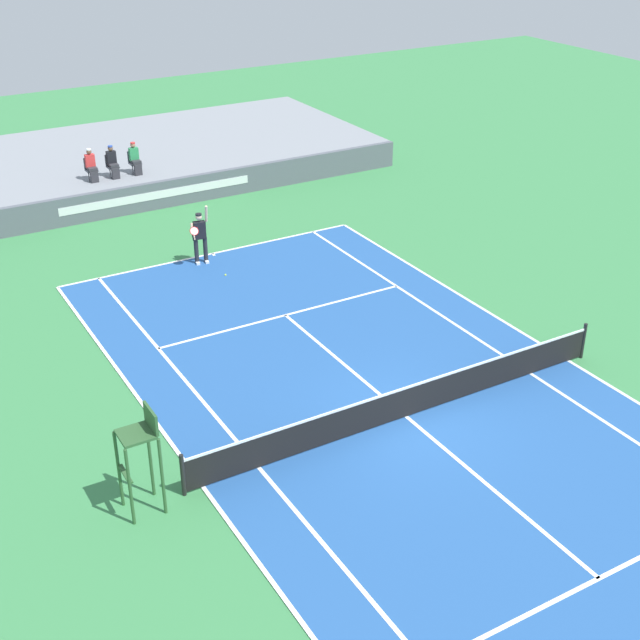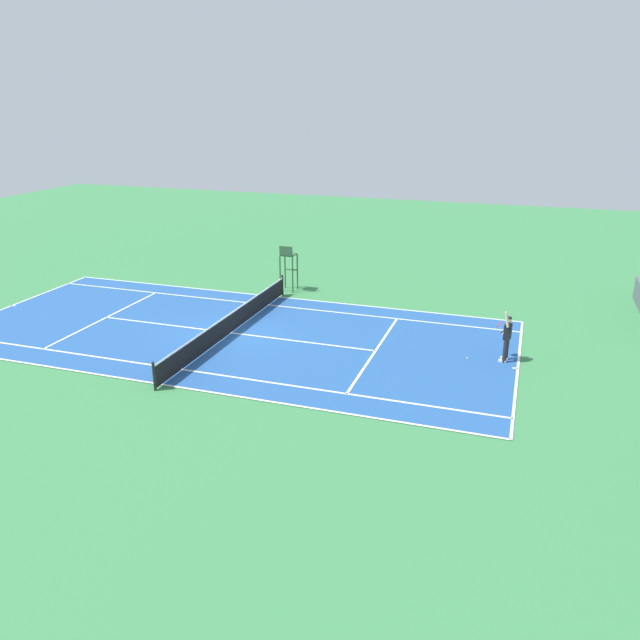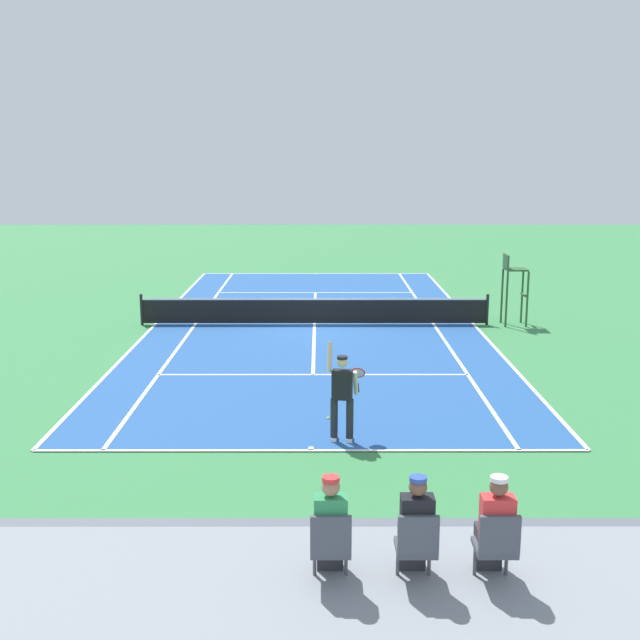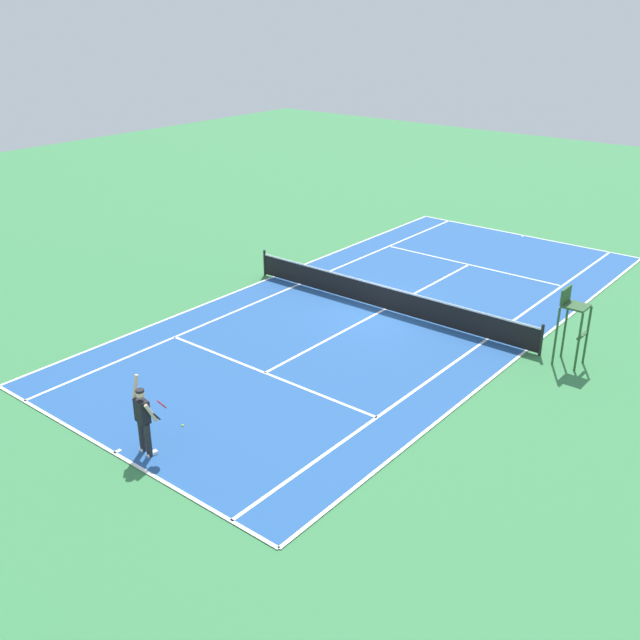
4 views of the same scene
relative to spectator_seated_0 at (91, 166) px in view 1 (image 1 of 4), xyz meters
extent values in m
plane|color=#387F47|center=(2.08, -18.65, -1.72)|extent=(80.00, 80.00, 0.00)
cube|color=#235193|center=(2.08, -18.65, -1.71)|extent=(10.98, 23.78, 0.02)
cube|color=white|center=(2.08, -6.76, -1.70)|extent=(10.98, 0.10, 0.01)
cube|color=white|center=(-3.41, -18.65, -1.70)|extent=(0.10, 23.78, 0.01)
cube|color=white|center=(7.57, -18.65, -1.70)|extent=(0.10, 23.78, 0.01)
cube|color=white|center=(-2.03, -18.65, -1.70)|extent=(0.10, 23.78, 0.01)
cube|color=white|center=(6.19, -18.65, -1.70)|extent=(0.10, 23.78, 0.01)
cube|color=white|center=(2.08, -12.25, -1.70)|extent=(8.22, 0.10, 0.01)
cube|color=white|center=(2.08, -25.05, -1.70)|extent=(8.22, 0.10, 0.01)
cube|color=white|center=(2.08, -18.65, -1.70)|extent=(0.10, 12.80, 0.01)
cube|color=white|center=(2.08, -6.86, -1.70)|extent=(0.10, 0.20, 0.01)
cylinder|color=black|center=(-3.86, -18.65, -1.19)|extent=(0.10, 0.10, 1.07)
cylinder|color=black|center=(8.02, -18.65, -1.19)|extent=(0.10, 0.10, 1.07)
cube|color=black|center=(2.08, -18.65, -1.24)|extent=(11.78, 0.02, 0.84)
cube|color=white|center=(2.08, -18.65, -0.82)|extent=(11.78, 0.03, 0.06)
cube|color=#565B66|center=(2.08, -1.42, -1.17)|extent=(22.58, 0.24, 1.11)
cube|color=silver|center=(2.08, -1.55, -1.11)|extent=(7.90, 0.01, 0.32)
cube|color=gray|center=(2.08, 3.62, -1.17)|extent=(22.58, 9.84, 1.11)
cube|color=#474C56|center=(0.00, 0.02, -0.20)|extent=(0.44, 0.44, 0.06)
cube|color=#474C56|center=(0.00, 0.22, 0.05)|extent=(0.44, 0.06, 0.44)
cylinder|color=#4C4C51|center=(0.18, -0.13, -0.42)|extent=(0.04, 0.04, 0.38)
cylinder|color=#4C4C51|center=(-0.18, -0.13, -0.42)|extent=(0.04, 0.04, 0.38)
cube|color=#2D2D33|center=(0.00, -0.08, -0.12)|extent=(0.34, 0.44, 0.16)
cube|color=#2D2D33|center=(0.00, -0.28, -0.39)|extent=(0.30, 0.14, 0.44)
cube|color=red|center=(0.00, 0.08, 0.17)|extent=(0.36, 0.22, 0.52)
sphere|color=brown|center=(0.00, 0.08, 0.54)|extent=(0.20, 0.20, 0.20)
cylinder|color=white|center=(0.00, 0.08, 0.63)|extent=(0.19, 0.19, 0.05)
cube|color=#474C56|center=(0.86, 0.02, -0.20)|extent=(0.44, 0.44, 0.06)
cube|color=#474C56|center=(0.86, 0.22, 0.05)|extent=(0.44, 0.06, 0.44)
cylinder|color=#4C4C51|center=(1.04, -0.13, -0.42)|extent=(0.04, 0.04, 0.38)
cylinder|color=#4C4C51|center=(0.69, -0.13, -0.42)|extent=(0.04, 0.04, 0.38)
cube|color=#2D2D33|center=(0.86, -0.08, -0.12)|extent=(0.34, 0.44, 0.16)
cube|color=#2D2D33|center=(0.86, -0.28, -0.39)|extent=(0.30, 0.14, 0.44)
cube|color=black|center=(0.86, 0.08, 0.17)|extent=(0.36, 0.22, 0.52)
sphere|color=brown|center=(0.86, 0.08, 0.54)|extent=(0.20, 0.20, 0.20)
cylinder|color=#2D4CA8|center=(0.86, 0.08, 0.63)|extent=(0.19, 0.19, 0.05)
cube|color=#474C56|center=(1.79, 0.02, -0.20)|extent=(0.44, 0.44, 0.06)
cube|color=#474C56|center=(1.79, 0.22, 0.05)|extent=(0.44, 0.06, 0.44)
cylinder|color=#4C4C51|center=(1.97, -0.13, -0.42)|extent=(0.04, 0.04, 0.38)
cylinder|color=#4C4C51|center=(1.62, -0.13, -0.42)|extent=(0.04, 0.04, 0.38)
cube|color=#2D2D33|center=(1.79, -0.08, -0.12)|extent=(0.34, 0.44, 0.16)
cube|color=#2D2D33|center=(1.79, -0.28, -0.39)|extent=(0.30, 0.14, 0.44)
cube|color=#2D8C51|center=(1.79, 0.08, 0.17)|extent=(0.36, 0.22, 0.52)
sphere|color=#A37556|center=(1.79, 0.08, 0.54)|extent=(0.20, 0.20, 0.20)
cylinder|color=red|center=(1.79, 0.08, 0.63)|extent=(0.19, 0.19, 0.05)
cylinder|color=#232328|center=(1.62, -7.30, -1.26)|extent=(0.15, 0.15, 0.92)
cylinder|color=#232328|center=(1.30, -7.25, -1.26)|extent=(0.15, 0.15, 0.92)
cube|color=white|center=(1.61, -7.35, -1.67)|extent=(0.16, 0.30, 0.10)
cube|color=white|center=(1.29, -7.31, -1.67)|extent=(0.16, 0.30, 0.10)
cube|color=black|center=(1.46, -7.27, -0.50)|extent=(0.43, 0.30, 0.60)
sphere|color=beige|center=(1.46, -7.27, -0.03)|extent=(0.22, 0.22, 0.22)
cylinder|color=black|center=(1.46, -7.27, 0.06)|extent=(0.21, 0.21, 0.06)
cylinder|color=beige|center=(1.71, -7.34, 0.06)|extent=(0.12, 0.22, 0.61)
cylinder|color=beige|center=(1.19, -7.33, -0.48)|extent=(0.14, 0.34, 0.56)
cylinder|color=black|center=(1.13, -7.44, -0.61)|extent=(0.07, 0.19, 0.25)
torus|color=red|center=(1.13, -7.62, -0.35)|extent=(0.33, 0.24, 0.26)
cylinder|color=silver|center=(1.13, -7.62, -0.35)|extent=(0.29, 0.20, 0.22)
sphere|color=#D1E533|center=(1.72, -8.67, -1.69)|extent=(0.07, 0.07, 0.07)
cylinder|color=#2D562D|center=(-5.12, -19.00, -0.77)|extent=(0.07, 0.07, 1.90)
cylinder|color=#2D562D|center=(-5.12, -18.30, -0.77)|extent=(0.07, 0.07, 1.90)
cylinder|color=#2D562D|center=(-4.42, -19.00, -0.77)|extent=(0.07, 0.07, 1.90)
cylinder|color=#2D562D|center=(-4.42, -18.30, -0.77)|extent=(0.07, 0.07, 1.90)
cube|color=#2D562D|center=(-4.77, -18.65, 0.21)|extent=(0.70, 0.70, 0.06)
cube|color=#2D562D|center=(-4.42, -18.65, 0.48)|extent=(0.06, 0.70, 0.48)
cube|color=#2D562D|center=(-5.09, -18.65, -0.68)|extent=(0.10, 0.70, 0.04)
camera|label=1|loc=(-8.88, -33.17, 10.50)|focal=48.85mm
camera|label=2|loc=(24.93, -6.89, 7.86)|focal=35.26mm
camera|label=3|loc=(1.92, 7.96, 4.00)|focal=44.36mm
camera|label=4|loc=(-11.46, 1.87, 8.52)|focal=40.83mm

